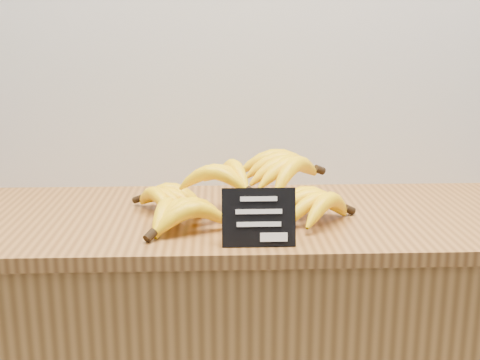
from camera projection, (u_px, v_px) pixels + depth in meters
name	position (u px, v px, depth m)	size (l,w,h in m)	color
counter_top	(239.00, 219.00, 1.39)	(1.40, 0.54, 0.03)	#94622E
chalkboard_sign	(259.00, 217.00, 1.16)	(0.14, 0.01, 0.11)	black
banana_pile	(239.00, 194.00, 1.34)	(0.51, 0.33, 0.12)	yellow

